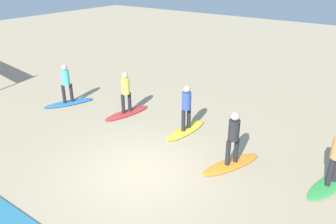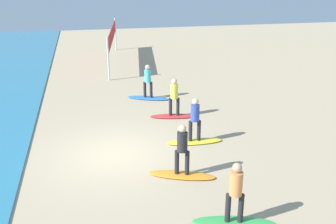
% 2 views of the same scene
% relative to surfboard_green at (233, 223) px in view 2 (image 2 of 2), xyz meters
% --- Properties ---
extents(ground_plane, '(60.00, 60.00, 0.00)m').
position_rel_surfboard_green_xyz_m(ground_plane, '(4.55, 2.57, -0.04)').
color(ground_plane, tan).
extents(surfboard_green, '(1.08, 2.17, 0.09)m').
position_rel_surfboard_green_xyz_m(surfboard_green, '(0.00, 0.00, 0.00)').
color(surfboard_green, green).
rests_on(surfboard_green, ground).
extents(surfer_green, '(0.32, 0.45, 1.64)m').
position_rel_surfboard_green_xyz_m(surfer_green, '(0.00, 0.00, 0.99)').
color(surfer_green, '#232328').
rests_on(surfer_green, surfboard_green).
extents(surfboard_orange, '(1.29, 2.16, 0.09)m').
position_rel_surfboard_green_xyz_m(surfboard_orange, '(2.61, 0.68, 0.00)').
color(surfboard_orange, orange).
rests_on(surfboard_orange, ground).
extents(surfer_orange, '(0.32, 0.44, 1.64)m').
position_rel_surfboard_green_xyz_m(surfer_orange, '(2.61, 0.68, 0.99)').
color(surfer_orange, '#232328').
rests_on(surfer_orange, surfboard_orange).
extents(surfboard_yellow, '(0.68, 2.13, 0.09)m').
position_rel_surfboard_green_xyz_m(surfboard_yellow, '(4.93, -0.40, 0.00)').
color(surfboard_yellow, yellow).
rests_on(surfboard_yellow, ground).
extents(surfer_yellow, '(0.32, 0.46, 1.64)m').
position_rel_surfboard_green_xyz_m(surfer_yellow, '(4.93, -0.40, 0.99)').
color(surfer_yellow, '#232328').
rests_on(surfer_yellow, surfboard_yellow).
extents(surfboard_red, '(0.91, 2.16, 0.09)m').
position_rel_surfboard_green_xyz_m(surfboard_red, '(7.66, -0.28, 0.00)').
color(surfboard_red, red).
rests_on(surfboard_red, ground).
extents(surfer_red, '(0.32, 0.46, 1.64)m').
position_rel_surfboard_green_xyz_m(surfer_red, '(7.66, -0.28, 0.99)').
color(surfer_red, '#232328').
rests_on(surfer_red, surfboard_red).
extents(surfboard_blue, '(1.37, 2.15, 0.09)m').
position_rel_surfboard_green_xyz_m(surfboard_blue, '(10.39, 0.41, 0.00)').
color(surfboard_blue, blue).
rests_on(surfboard_blue, ground).
extents(surfer_blue, '(0.32, 0.43, 1.64)m').
position_rel_surfboard_green_xyz_m(surfer_blue, '(10.39, 0.41, 0.99)').
color(surfer_blue, '#232328').
rests_on(surfer_blue, surfboard_blue).
extents(volleyball_net, '(9.02, 1.33, 2.50)m').
position_rel_surfboard_green_xyz_m(volleyball_net, '(18.72, 1.41, 1.74)').
color(volleyball_net, silver).
rests_on(volleyball_net, ground).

